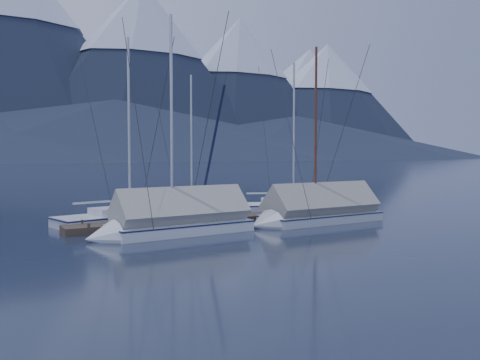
% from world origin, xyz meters
% --- Properties ---
extents(ground, '(1000.00, 1000.00, 0.00)m').
position_xyz_m(ground, '(0.00, 0.00, 0.00)').
color(ground, black).
rests_on(ground, ground).
extents(dock, '(18.00, 1.50, 0.54)m').
position_xyz_m(dock, '(0.00, 2.00, 0.11)').
color(dock, '#382D23').
rests_on(dock, ground).
extents(mooring_posts, '(15.12, 1.52, 0.35)m').
position_xyz_m(mooring_posts, '(-0.50, 2.00, 0.35)').
color(mooring_posts, '#382D23').
rests_on(mooring_posts, ground).
extents(sailboat_open_left, '(8.25, 4.07, 10.51)m').
position_xyz_m(sailboat_open_left, '(-4.64, 4.63, 0.18)').
color(sailboat_open_left, silver).
rests_on(sailboat_open_left, ground).
extents(sailboat_open_mid, '(6.69, 2.82, 8.64)m').
position_xyz_m(sailboat_open_mid, '(-1.32, 4.33, 0.15)').
color(sailboat_open_mid, silver).
rests_on(sailboat_open_mid, ground).
extents(sailboat_open_right, '(7.92, 4.49, 10.10)m').
position_xyz_m(sailboat_open_right, '(5.83, 4.55, 0.18)').
color(sailboat_open_right, white).
rests_on(sailboat_open_right, ground).
extents(sailboat_covered_near, '(7.84, 3.33, 10.03)m').
position_xyz_m(sailboat_covered_near, '(3.00, -0.33, 0.50)').
color(sailboat_covered_near, silver).
rests_on(sailboat_covered_near, ground).
extents(sailboat_covered_far, '(7.73, 3.21, 10.61)m').
position_xyz_m(sailboat_covered_far, '(-4.85, -0.28, 0.52)').
color(sailboat_covered_far, white).
rests_on(sailboat_covered_far, ground).
extents(person, '(0.55, 0.66, 1.57)m').
position_xyz_m(person, '(3.15, 2.33, 1.12)').
color(person, black).
rests_on(person, dock).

